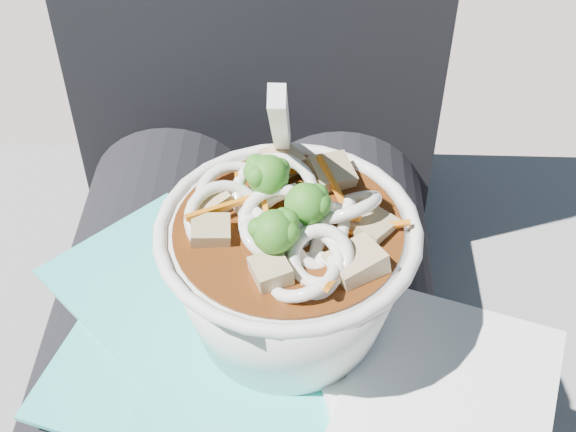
{
  "coord_description": "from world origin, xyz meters",
  "views": [
    {
      "loc": [
        0.05,
        -0.36,
        1.06
      ],
      "look_at": [
        0.04,
        -0.01,
        0.72
      ],
      "focal_mm": 50.0,
      "sensor_mm": 36.0,
      "label": 1
    }
  ],
  "objects_px": {
    "stone_ledge": "(260,426)",
    "plastic_bag": "(217,370)",
    "person_body": "(247,279)",
    "lap": "(240,388)",
    "udon_bowl": "(288,264)"
  },
  "relations": [
    {
      "from": "lap",
      "to": "person_body",
      "type": "relative_size",
      "value": 0.49
    },
    {
      "from": "stone_ledge",
      "to": "lap",
      "type": "bearing_deg",
      "value": -90.0
    },
    {
      "from": "lap",
      "to": "person_body",
      "type": "bearing_deg",
      "value": 90.0
    },
    {
      "from": "person_body",
      "to": "plastic_bag",
      "type": "height_order",
      "value": "person_body"
    },
    {
      "from": "stone_ledge",
      "to": "udon_bowl",
      "type": "distance_m",
      "value": 0.48
    },
    {
      "from": "plastic_bag",
      "to": "udon_bowl",
      "type": "distance_m",
      "value": 0.09
    },
    {
      "from": "stone_ledge",
      "to": "plastic_bag",
      "type": "height_order",
      "value": "plastic_bag"
    },
    {
      "from": "lap",
      "to": "plastic_bag",
      "type": "xyz_separation_m",
      "value": [
        -0.01,
        -0.05,
        0.09
      ]
    },
    {
      "from": "person_body",
      "to": "lap",
      "type": "bearing_deg",
      "value": -90.0
    },
    {
      "from": "lap",
      "to": "udon_bowl",
      "type": "distance_m",
      "value": 0.16
    },
    {
      "from": "plastic_bag",
      "to": "lap",
      "type": "bearing_deg",
      "value": 79.87
    },
    {
      "from": "person_body",
      "to": "plastic_bag",
      "type": "distance_m",
      "value": 0.15
    },
    {
      "from": "person_body",
      "to": "plastic_bag",
      "type": "bearing_deg",
      "value": -93.37
    },
    {
      "from": "plastic_bag",
      "to": "udon_bowl",
      "type": "height_order",
      "value": "udon_bowl"
    },
    {
      "from": "stone_ledge",
      "to": "plastic_bag",
      "type": "xyz_separation_m",
      "value": [
        -0.01,
        -0.2,
        0.39
      ]
    }
  ]
}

